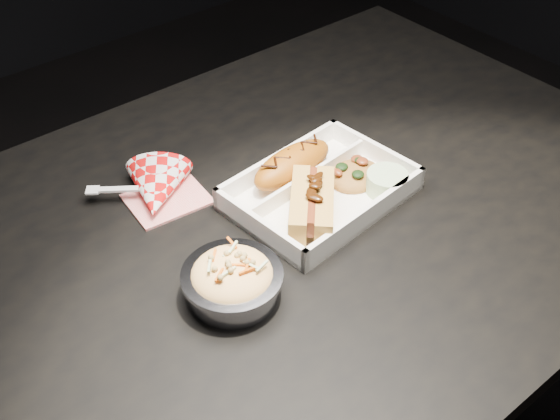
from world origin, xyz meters
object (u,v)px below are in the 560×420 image
at_px(fried_pastry, 292,164).
at_px(foil_coleslaw_cup, 232,279).
at_px(hotdog, 312,203).
at_px(food_tray, 319,193).
at_px(dining_table, 282,262).
at_px(napkin_fork, 157,190).

bearing_deg(fried_pastry, foil_coleslaw_cup, -147.87).
distance_m(fried_pastry, hotdog, 0.09).
relative_size(food_tray, foil_coleslaw_cup, 2.12).
relative_size(dining_table, napkin_fork, 7.60).
relative_size(dining_table, foil_coleslaw_cup, 9.58).
xyz_separation_m(fried_pastry, napkin_fork, (-0.18, 0.09, -0.02)).
xyz_separation_m(hotdog, foil_coleslaw_cup, (-0.17, -0.04, -0.00)).
bearing_deg(dining_table, hotdog, -55.80).
bearing_deg(dining_table, foil_coleslaw_cup, -151.34).
xyz_separation_m(dining_table, napkin_fork, (-0.12, 0.14, 0.11)).
bearing_deg(napkin_fork, dining_table, -14.48).
distance_m(dining_table, foil_coleslaw_cup, 0.20).
bearing_deg(food_tray, foil_coleslaw_cup, -165.78).
relative_size(dining_table, food_tray, 4.53).
xyz_separation_m(food_tray, fried_pastry, (-0.00, 0.05, 0.02)).
distance_m(dining_table, hotdog, 0.13).
xyz_separation_m(food_tray, foil_coleslaw_cup, (-0.21, -0.07, 0.02)).
height_order(dining_table, fried_pastry, fried_pastry).
height_order(dining_table, napkin_fork, napkin_fork).
bearing_deg(fried_pastry, napkin_fork, 152.56).
relative_size(hotdog, foil_coleslaw_cup, 1.06).
xyz_separation_m(dining_table, food_tray, (0.07, -0.00, 0.10)).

